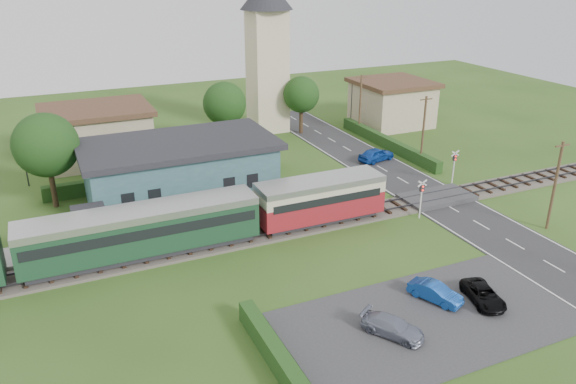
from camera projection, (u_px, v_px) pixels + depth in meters
name	position (u px, v px, depth m)	size (l,w,h in m)	color
ground	(347.00, 231.00, 42.87)	(120.00, 120.00, 0.00)	#2D4C19
railway_track	(335.00, 219.00, 44.51)	(76.00, 3.20, 0.49)	#4C443D
road	(452.00, 208.00, 46.65)	(6.00, 70.00, 0.05)	#28282B
car_park	(429.00, 320.00, 32.18)	(17.00, 9.00, 0.08)	#333335
crossing_deck	(437.00, 198.00, 48.26)	(6.20, 3.40, 0.45)	#333335
platform	(201.00, 224.00, 43.37)	(30.00, 3.00, 0.45)	gray
equipment_hut	(90.00, 225.00, 39.75)	(2.30, 2.30, 2.55)	beige
station_building	(180.00, 171.00, 47.31)	(16.00, 9.00, 5.30)	#427177
train	(93.00, 239.00, 36.85)	(43.20, 2.90, 3.40)	#232328
church_tower	(267.00, 44.00, 64.44)	(6.00, 6.00, 17.60)	beige
house_west	(98.00, 133.00, 57.17)	(10.80, 8.80, 5.50)	tan
house_east	(392.00, 102.00, 69.60)	(8.80, 8.80, 5.50)	tan
hedge_carpark	(276.00, 356.00, 28.36)	(0.80, 9.00, 1.20)	#193814
hedge_roadside	(387.00, 143.00, 61.51)	(0.80, 18.00, 1.20)	#193814
hedge_station	(170.00, 176.00, 51.89)	(22.00, 0.80, 1.30)	#193814
tree_a	(46.00, 145.00, 45.02)	(5.20, 5.20, 8.00)	#332316
tree_b	(225.00, 104.00, 59.57)	(4.60, 4.60, 7.34)	#332316
tree_c	(301.00, 95.00, 65.18)	(4.20, 4.20, 6.78)	#332316
utility_pole_b	(555.00, 185.00, 41.81)	(1.40, 0.22, 7.00)	#473321
utility_pole_c	(423.00, 130.00, 55.29)	(1.40, 0.22, 7.00)	#473321
utility_pole_d	(360.00, 104.00, 65.40)	(1.40, 0.22, 7.00)	#473321
crossing_signal_near	(422.00, 193.00, 44.14)	(0.84, 0.28, 3.28)	silver
crossing_signal_far	(454.00, 162.00, 50.91)	(0.84, 0.28, 3.28)	silver
streetlamp_west	(23.00, 154.00, 50.21)	(0.30, 0.30, 5.15)	#3F3F47
streetlamp_east	(352.00, 98.00, 70.52)	(0.30, 0.30, 5.15)	#3F3F47
car_on_road	(376.00, 155.00, 57.35)	(1.62, 4.03, 1.37)	#1240A3
car_park_blue	(435.00, 292.00, 33.77)	(1.15, 3.31, 1.09)	#114197
car_park_silver	(392.00, 327.00, 30.65)	(1.45, 3.55, 1.03)	gray
car_park_dark	(483.00, 295.00, 33.63)	(1.62, 3.50, 0.97)	black
pedestrian_near	(281.00, 201.00, 44.78)	(0.63, 0.41, 1.73)	gray
pedestrian_far	(123.00, 229.00, 40.01)	(0.91, 0.71, 1.88)	gray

